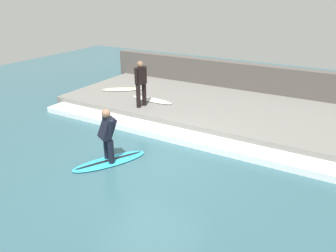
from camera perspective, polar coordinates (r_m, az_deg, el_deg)
name	(u,v)px	position (r m, az deg, el deg)	size (l,w,h in m)	color
ground_plane	(151,162)	(8.61, -2.95, -6.28)	(28.00, 28.00, 0.00)	#335B66
concrete_ledge	(214,109)	(11.95, 7.94, 3.00)	(4.40, 11.17, 0.35)	slate
back_wall	(237,79)	(14.00, 11.95, 7.94)	(0.50, 11.73, 1.41)	#544F49
wave_foam_crest	(180,136)	(9.81, 2.14, -1.82)	(0.73, 10.61, 0.19)	white
surfboard_riding	(110,161)	(8.71, -10.12, -6.04)	(2.03, 1.45, 0.07)	#2DADD1
surfer_riding	(107,133)	(8.35, -10.49, -1.17)	(0.55, 0.58, 1.40)	black
surfer_waiting_near	(141,81)	(11.33, -4.76, 7.75)	(0.53, 0.29, 1.60)	black
surfboard_waiting_near	(152,100)	(12.16, -2.83, 4.59)	(0.54, 1.77, 0.06)	white
surfboard_spare	(122,89)	(13.60, -8.00, 6.37)	(1.39, 1.65, 0.06)	beige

